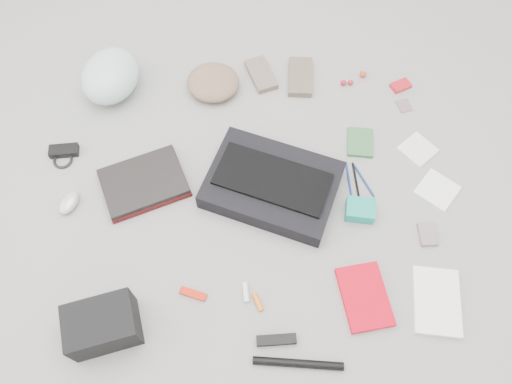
{
  "coord_description": "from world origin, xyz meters",
  "views": [
    {
      "loc": [
        -0.04,
        -0.88,
        1.7
      ],
      "look_at": [
        0.0,
        0.0,
        0.05
      ],
      "focal_mm": 35.0,
      "sensor_mm": 36.0,
      "label": 1
    }
  ],
  "objects_px": {
    "laptop": "(143,181)",
    "bike_helmet": "(110,76)",
    "camera_bag": "(103,325)",
    "book_red": "(364,297)",
    "messenger_bag": "(272,185)",
    "accordion_wallet": "(360,210)"
  },
  "relations": [
    {
      "from": "bike_helmet",
      "to": "camera_bag",
      "type": "xyz_separation_m",
      "value": [
        0.06,
        -1.04,
        -0.01
      ]
    },
    {
      "from": "laptop",
      "to": "book_red",
      "type": "relative_size",
      "value": 1.34
    },
    {
      "from": "book_red",
      "to": "accordion_wallet",
      "type": "relative_size",
      "value": 2.17
    },
    {
      "from": "bike_helmet",
      "to": "accordion_wallet",
      "type": "distance_m",
      "value": 1.17
    },
    {
      "from": "laptop",
      "to": "book_red",
      "type": "bearing_deg",
      "value": -51.58
    },
    {
      "from": "messenger_bag",
      "to": "bike_helmet",
      "type": "relative_size",
      "value": 1.66
    },
    {
      "from": "laptop",
      "to": "bike_helmet",
      "type": "bearing_deg",
      "value": 87.8
    },
    {
      "from": "messenger_bag",
      "to": "laptop",
      "type": "distance_m",
      "value": 0.49
    },
    {
      "from": "camera_bag",
      "to": "laptop",
      "type": "bearing_deg",
      "value": 67.42
    },
    {
      "from": "laptop",
      "to": "camera_bag",
      "type": "height_order",
      "value": "camera_bag"
    },
    {
      "from": "messenger_bag",
      "to": "laptop",
      "type": "height_order",
      "value": "messenger_bag"
    },
    {
      "from": "messenger_bag",
      "to": "accordion_wallet",
      "type": "bearing_deg",
      "value": 3.36
    },
    {
      "from": "messenger_bag",
      "to": "book_red",
      "type": "bearing_deg",
      "value": -33.34
    },
    {
      "from": "accordion_wallet",
      "to": "book_red",
      "type": "bearing_deg",
      "value": -84.71
    },
    {
      "from": "messenger_bag",
      "to": "bike_helmet",
      "type": "xyz_separation_m",
      "value": [
        -0.65,
        0.53,
        0.05
      ]
    },
    {
      "from": "laptop",
      "to": "book_red",
      "type": "height_order",
      "value": "laptop"
    },
    {
      "from": "bike_helmet",
      "to": "book_red",
      "type": "height_order",
      "value": "bike_helmet"
    },
    {
      "from": "messenger_bag",
      "to": "bike_helmet",
      "type": "bearing_deg",
      "value": 163.83
    },
    {
      "from": "messenger_bag",
      "to": "accordion_wallet",
      "type": "xyz_separation_m",
      "value": [
        0.32,
        -0.12,
        -0.01
      ]
    },
    {
      "from": "messenger_bag",
      "to": "bike_helmet",
      "type": "distance_m",
      "value": 0.84
    },
    {
      "from": "bike_helmet",
      "to": "camera_bag",
      "type": "relative_size",
      "value": 1.3
    },
    {
      "from": "camera_bag",
      "to": "book_red",
      "type": "xyz_separation_m",
      "value": [
        0.88,
        0.07,
        -0.06
      ]
    }
  ]
}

